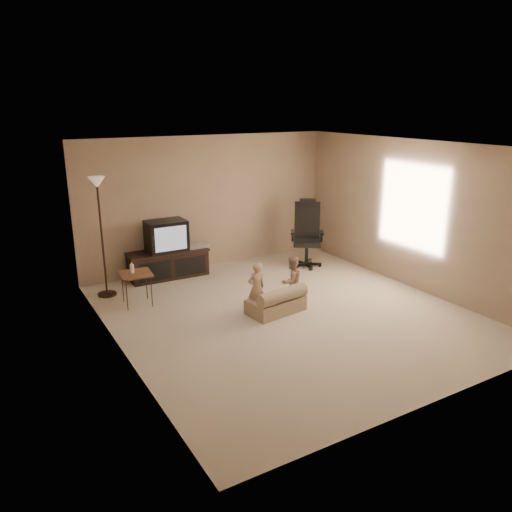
{
  "coord_description": "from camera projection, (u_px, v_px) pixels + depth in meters",
  "views": [
    {
      "loc": [
        -3.92,
        -5.79,
        3.06
      ],
      "look_at": [
        -0.2,
        0.6,
        0.78
      ],
      "focal_mm": 35.0,
      "sensor_mm": 36.0,
      "label": 1
    }
  ],
  "objects": [
    {
      "name": "toddler_left",
      "position": [
        256.0,
        288.0,
        7.49
      ],
      "size": [
        0.29,
        0.21,
        0.8
      ],
      "primitive_type": "imported",
      "rotation": [
        0.0,
        0.0,
        3.14
      ],
      "color": "tan",
      "rests_on": "floor"
    },
    {
      "name": "floor_lamp",
      "position": [
        99.0,
        210.0,
        7.88
      ],
      "size": [
        0.31,
        0.31,
        1.96
      ],
      "color": "#302015",
      "rests_on": "floor"
    },
    {
      "name": "toddler_right",
      "position": [
        292.0,
        281.0,
        7.73
      ],
      "size": [
        0.43,
        0.27,
        0.82
      ],
      "primitive_type": "imported",
      "rotation": [
        0.0,
        0.0,
        3.28
      ],
      "color": "tan",
      "rests_on": "floor"
    },
    {
      "name": "child_sofa",
      "position": [
        278.0,
        302.0,
        7.55
      ],
      "size": [
        0.93,
        0.61,
        0.42
      ],
      "rotation": [
        0.0,
        0.0,
        0.14
      ],
      "color": "tan",
      "rests_on": "floor"
    },
    {
      "name": "office_chair",
      "position": [
        307.0,
        242.0,
        9.69
      ],
      "size": [
        0.83,
        0.83,
        1.29
      ],
      "rotation": [
        0.0,
        0.0,
        -0.6
      ],
      "color": "black",
      "rests_on": "floor"
    },
    {
      "name": "room_shell",
      "position": [
        289.0,
        215.0,
        7.13
      ],
      "size": [
        5.5,
        5.5,
        5.5
      ],
      "color": "white",
      "rests_on": "floor"
    },
    {
      "name": "tv_stand",
      "position": [
        168.0,
        254.0,
        9.05
      ],
      "size": [
        1.48,
        0.58,
        1.05
      ],
      "rotation": [
        0.0,
        0.0,
        -0.02
      ],
      "color": "black",
      "rests_on": "floor"
    },
    {
      "name": "side_table",
      "position": [
        136.0,
        274.0,
        7.76
      ],
      "size": [
        0.52,
        0.52,
        0.71
      ],
      "rotation": [
        0.0,
        0.0,
        -0.11
      ],
      "color": "brown",
      "rests_on": "floor"
    },
    {
      "name": "floor",
      "position": [
        287.0,
        313.0,
        7.57
      ],
      "size": [
        5.5,
        5.5,
        0.0
      ],
      "primitive_type": "plane",
      "color": "#BBAB95",
      "rests_on": "ground"
    }
  ]
}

